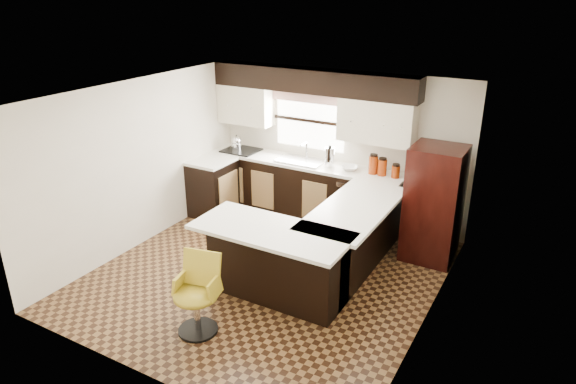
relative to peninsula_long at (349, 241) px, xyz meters
The scene contains 30 objects.
floor 1.18m from the peninsula_long, 145.22° to the right, with size 4.40×4.40×0.00m, color #49301A.
ceiling 2.24m from the peninsula_long, 145.22° to the right, with size 4.40×4.40×0.00m, color silver.
wall_back 1.96m from the peninsula_long, 119.74° to the left, with size 4.40×4.40×0.00m, color beige.
wall_front 3.06m from the peninsula_long, 107.67° to the right, with size 4.40×4.40×0.00m, color beige.
wall_left 3.15m from the peninsula_long, 168.23° to the right, with size 4.40×4.40×0.00m, color beige.
wall_right 1.55m from the peninsula_long, 27.51° to the right, with size 4.40×4.40×0.00m, color beige.
base_cab_back 1.86m from the peninsula_long, 136.64° to the left, with size 3.30×0.60×0.90m, color black.
base_cab_left 2.77m from the peninsula_long, 166.97° to the left, with size 0.60×0.70×0.90m, color black.
counter_back 1.92m from the peninsula_long, 136.64° to the left, with size 3.30×0.60×0.04m, color silver.
counter_left 2.81m from the peninsula_long, 166.97° to the left, with size 0.60×0.70×0.04m, color silver.
soffit 2.60m from the peninsula_long, 132.88° to the left, with size 3.40×0.35×0.36m, color black.
upper_cab_left 3.15m from the peninsula_long, 150.95° to the left, with size 0.94×0.35×0.64m, color beige.
upper_cab_right 1.90m from the peninsula_long, 98.93° to the left, with size 1.14×0.35×0.64m, color beige.
window_pane 2.36m from the peninsula_long, 132.00° to the left, with size 1.20×0.02×0.90m, color white.
valance 2.54m from the peninsula_long, 132.74° to the left, with size 1.30×0.06×0.18m, color #D19B93.
sink 1.95m from the peninsula_long, 138.13° to the left, with size 0.75×0.45×0.03m, color #B2B2B7.
dishwasher 1.05m from the peninsula_long, 109.47° to the left, with size 0.58×0.03×0.78m, color black.
cooktop 2.89m from the peninsula_long, 153.80° to the left, with size 0.58×0.50×0.03m, color black.
peninsula_long is the anchor object (origin of this frame).
peninsula_return 1.11m from the peninsula_long, 118.30° to the right, with size 1.65×0.60×0.90m, color black.
counter_pen_long 0.48m from the peninsula_long, ahead, with size 0.84×1.95×0.04m, color silver.
counter_pen_return 1.29m from the peninsula_long, 117.10° to the right, with size 1.89×0.84×0.04m, color silver.
refrigerator 1.29m from the peninsula_long, 47.73° to the left, with size 0.69×0.67×1.62m, color black.
bar_chair 2.23m from the peninsula_long, 114.78° to the right, with size 0.48×0.48×0.90m, color gold, non-canonical shape.
kettle 2.99m from the peninsula_long, 154.55° to the left, with size 0.18×0.18×0.24m, color silver, non-canonical shape.
percolator 1.69m from the peninsula_long, 125.35° to the left, with size 0.15×0.15×0.31m, color silver.
mixing_bowl 1.49m from the peninsula_long, 113.98° to the left, with size 0.26×0.26×0.06m, color white.
canister_large 1.45m from the peninsula_long, 98.64° to the left, with size 0.14×0.14×0.27m, color maroon.
canister_med 1.43m from the peninsula_long, 92.44° to the left, with size 0.13×0.13×0.24m, color maroon.
canister_small 1.43m from the peninsula_long, 83.22° to the left, with size 0.12×0.12×0.18m, color maroon.
Camera 1 is at (3.15, -5.01, 3.58)m, focal length 32.00 mm.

